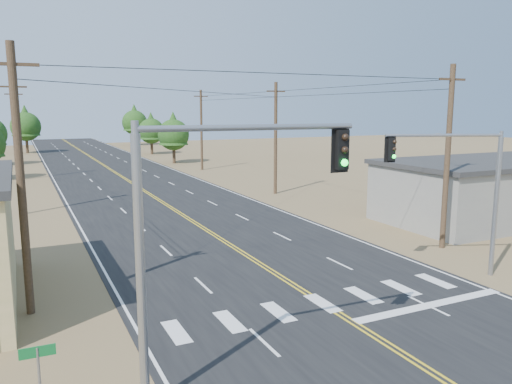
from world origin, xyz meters
TOP-DOWN VIEW (x-y plane):
  - road at (0.00, 30.00)m, footprint 15.00×200.00m
  - building_right at (19.00, 16.00)m, footprint 15.00×8.00m
  - utility_pole_left_near at (-10.50, 12.00)m, footprint 1.80×0.30m
  - utility_pole_left_mid at (-10.50, 32.00)m, footprint 1.80×0.30m
  - utility_pole_left_far at (-10.50, 52.00)m, footprint 1.80×0.30m
  - utility_pole_right_near at (10.50, 12.00)m, footprint 1.80×0.30m
  - utility_pole_right_mid at (10.50, 32.00)m, footprint 1.80×0.30m
  - utility_pole_right_far at (10.50, 52.00)m, footprint 1.80×0.30m
  - signal_mast_left at (-6.25, 3.92)m, footprint 6.12×0.63m
  - signal_mast_right at (7.57, 8.13)m, footprint 5.03×2.16m
  - street_sign at (-10.44, 3.37)m, footprint 0.76×0.06m
  - tree_left_far at (-9.00, 88.29)m, footprint 5.04×5.04m
  - tree_right_near at (9.53, 61.14)m, footprint 4.39×4.39m
  - tree_right_mid at (10.20, 76.79)m, footprint 4.30×4.30m
  - tree_right_far at (12.30, 99.68)m, footprint 5.22×5.22m

SIDE VIEW (x-z plane):
  - road at x=0.00m, z-range 0.00..0.02m
  - street_sign at x=-10.44m, z-range 0.43..2.98m
  - building_right at x=19.00m, z-range 0.00..4.00m
  - tree_right_mid at x=10.20m, z-range 0.80..7.97m
  - tree_right_near at x=9.53m, z-range 0.81..8.14m
  - signal_mast_right at x=7.57m, z-range 1.17..7.85m
  - signal_mast_left at x=-6.25m, z-range 1.30..8.69m
  - utility_pole_left_near at x=-10.50m, z-range 0.12..10.12m
  - utility_pole_left_mid at x=-10.50m, z-range 0.12..10.12m
  - utility_pole_left_far at x=-10.50m, z-range 0.12..10.12m
  - utility_pole_right_near at x=10.50m, z-range 0.12..10.12m
  - utility_pole_right_mid at x=10.50m, z-range 0.12..10.12m
  - utility_pole_right_far at x=10.50m, z-range 0.12..10.12m
  - tree_left_far at x=-9.00m, z-range 0.94..9.33m
  - tree_right_far at x=12.30m, z-range 0.97..9.68m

